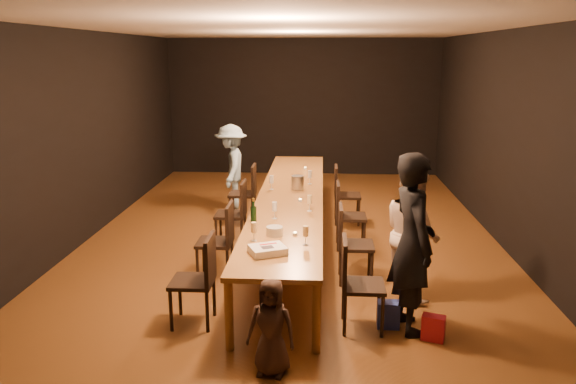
# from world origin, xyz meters

# --- Properties ---
(ground) EXTENTS (10.00, 10.00, 0.00)m
(ground) POSITION_xyz_m (0.00, 0.00, 0.00)
(ground) COLOR #3F260F
(ground) RESTS_ON ground
(room_shell) EXTENTS (6.04, 10.04, 3.02)m
(room_shell) POSITION_xyz_m (0.00, 0.00, 2.08)
(room_shell) COLOR black
(room_shell) RESTS_ON ground
(table) EXTENTS (0.90, 6.00, 0.75)m
(table) POSITION_xyz_m (0.00, 0.00, 0.70)
(table) COLOR brown
(table) RESTS_ON ground
(chair_right_0) EXTENTS (0.42, 0.42, 0.93)m
(chair_right_0) POSITION_xyz_m (0.85, -2.40, 0.47)
(chair_right_0) COLOR black
(chair_right_0) RESTS_ON ground
(chair_right_1) EXTENTS (0.42, 0.42, 0.93)m
(chair_right_1) POSITION_xyz_m (0.85, -1.20, 0.47)
(chair_right_1) COLOR black
(chair_right_1) RESTS_ON ground
(chair_right_2) EXTENTS (0.42, 0.42, 0.93)m
(chair_right_2) POSITION_xyz_m (0.85, 0.00, 0.47)
(chair_right_2) COLOR black
(chair_right_2) RESTS_ON ground
(chair_right_3) EXTENTS (0.42, 0.42, 0.93)m
(chair_right_3) POSITION_xyz_m (0.85, 1.20, 0.47)
(chair_right_3) COLOR black
(chair_right_3) RESTS_ON ground
(chair_left_0) EXTENTS (0.42, 0.42, 0.93)m
(chair_left_0) POSITION_xyz_m (-0.85, -2.40, 0.47)
(chair_left_0) COLOR black
(chair_left_0) RESTS_ON ground
(chair_left_1) EXTENTS (0.42, 0.42, 0.93)m
(chair_left_1) POSITION_xyz_m (-0.85, -1.20, 0.47)
(chair_left_1) COLOR black
(chair_left_1) RESTS_ON ground
(chair_left_2) EXTENTS (0.42, 0.42, 0.93)m
(chair_left_2) POSITION_xyz_m (-0.85, 0.00, 0.47)
(chair_left_2) COLOR black
(chair_left_2) RESTS_ON ground
(chair_left_3) EXTENTS (0.42, 0.42, 0.93)m
(chair_left_3) POSITION_xyz_m (-0.85, 1.20, 0.47)
(chair_left_3) COLOR black
(chair_left_3) RESTS_ON ground
(woman_birthday) EXTENTS (0.55, 0.72, 1.78)m
(woman_birthday) POSITION_xyz_m (1.31, -2.37, 0.89)
(woman_birthday) COLOR black
(woman_birthday) RESTS_ON ground
(woman_tan) EXTENTS (0.74, 0.85, 1.48)m
(woman_tan) POSITION_xyz_m (1.44, -1.56, 0.74)
(woman_tan) COLOR beige
(woman_tan) RESTS_ON ground
(man_blue) EXTENTS (0.65, 1.01, 1.48)m
(man_blue) POSITION_xyz_m (-1.15, 1.99, 0.74)
(man_blue) COLOR #87B0D1
(man_blue) RESTS_ON ground
(child) EXTENTS (0.46, 0.34, 0.85)m
(child) POSITION_xyz_m (0.02, -3.26, 0.43)
(child) COLOR #3A2820
(child) RESTS_ON ground
(gift_bag_red) EXTENTS (0.24, 0.18, 0.25)m
(gift_bag_red) POSITION_xyz_m (1.51, -2.61, 0.13)
(gift_bag_red) COLOR red
(gift_bag_red) RESTS_ON ground
(gift_bag_blue) EXTENTS (0.22, 0.15, 0.27)m
(gift_bag_blue) POSITION_xyz_m (1.11, -2.37, 0.14)
(gift_bag_blue) COLOR #273CAB
(gift_bag_blue) RESTS_ON ground
(birthday_cake) EXTENTS (0.42, 0.39, 0.08)m
(birthday_cake) POSITION_xyz_m (-0.09, -2.36, 0.79)
(birthday_cake) COLOR white
(birthday_cake) RESTS_ON table
(plate_stack) EXTENTS (0.20, 0.20, 0.10)m
(plate_stack) POSITION_xyz_m (-0.07, -1.79, 0.80)
(plate_stack) COLOR silver
(plate_stack) RESTS_ON table
(champagne_bottle) EXTENTS (0.09, 0.09, 0.30)m
(champagne_bottle) POSITION_xyz_m (-0.35, -1.35, 0.90)
(champagne_bottle) COLOR black
(champagne_bottle) RESTS_ON table
(ice_bucket) EXTENTS (0.24, 0.24, 0.20)m
(ice_bucket) POSITION_xyz_m (0.08, 0.36, 0.85)
(ice_bucket) COLOR #ABABB0
(ice_bucket) RESTS_ON table
(wineglass_0) EXTENTS (0.06, 0.06, 0.21)m
(wineglass_0) POSITION_xyz_m (-0.27, -1.99, 0.85)
(wineglass_0) COLOR beige
(wineglass_0) RESTS_ON table
(wineglass_1) EXTENTS (0.06, 0.06, 0.21)m
(wineglass_1) POSITION_xyz_m (0.27, -2.08, 0.85)
(wineglass_1) COLOR beige
(wineglass_1) RESTS_ON table
(wineglass_2) EXTENTS (0.06, 0.06, 0.21)m
(wineglass_2) POSITION_xyz_m (-0.12, -1.15, 0.85)
(wineglass_2) COLOR silver
(wineglass_2) RESTS_ON table
(wineglass_3) EXTENTS (0.06, 0.06, 0.21)m
(wineglass_3) POSITION_xyz_m (0.28, -0.80, 0.85)
(wineglass_3) COLOR beige
(wineglass_3) RESTS_ON table
(wineglass_4) EXTENTS (0.06, 0.06, 0.21)m
(wineglass_4) POSITION_xyz_m (-0.29, 0.32, 0.85)
(wineglass_4) COLOR silver
(wineglass_4) RESTS_ON table
(wineglass_5) EXTENTS (0.06, 0.06, 0.21)m
(wineglass_5) POSITION_xyz_m (0.25, 0.70, 0.85)
(wineglass_5) COLOR silver
(wineglass_5) RESTS_ON table
(tealight_near) EXTENTS (0.05, 0.05, 0.03)m
(tealight_near) POSITION_xyz_m (0.15, -1.77, 0.77)
(tealight_near) COLOR #B2B7B2
(tealight_near) RESTS_ON table
(tealight_mid) EXTENTS (0.05, 0.05, 0.03)m
(tealight_mid) POSITION_xyz_m (0.15, -0.33, 0.77)
(tealight_mid) COLOR #B2B7B2
(tealight_mid) RESTS_ON table
(tealight_far) EXTENTS (0.05, 0.05, 0.03)m
(tealight_far) POSITION_xyz_m (0.15, 1.79, 0.77)
(tealight_far) COLOR #B2B7B2
(tealight_far) RESTS_ON table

